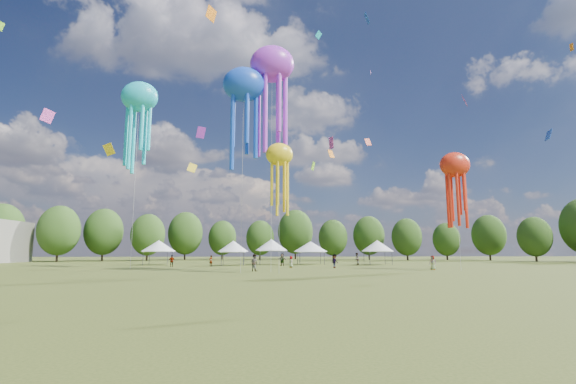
{
  "coord_description": "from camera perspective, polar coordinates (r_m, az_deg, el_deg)",
  "views": [
    {
      "loc": [
        -5.49,
        -10.79,
        2.23
      ],
      "look_at": [
        -3.52,
        15.0,
        6.0
      ],
      "focal_mm": 25.26,
      "sensor_mm": 36.0,
      "label": 1
    }
  ],
  "objects": [
    {
      "name": "ground",
      "position": [
        12.31,
        23.42,
        -18.08
      ],
      "size": [
        300.0,
        300.0,
        0.0
      ],
      "primitive_type": "plane",
      "color": "#384416",
      "rests_on": "ground"
    },
    {
      "name": "spectator_near",
      "position": [
        45.47,
        -4.78,
        -9.9
      ],
      "size": [
        1.15,
        1.12,
        1.87
      ],
      "primitive_type": "imported",
      "rotation": [
        0.0,
        0.0,
        2.47
      ],
      "color": "gray",
      "rests_on": "ground"
    },
    {
      "name": "spectators_far",
      "position": [
        58.3,
        2.77,
        -9.6
      ],
      "size": [
        33.73,
        17.36,
        1.92
      ],
      "color": "gray",
      "rests_on": "ground"
    },
    {
      "name": "festival_tents",
      "position": [
        66.64,
        -2.27,
        -7.6
      ],
      "size": [
        40.74,
        8.84,
        4.16
      ],
      "color": "#47474C",
      "rests_on": "ground"
    },
    {
      "name": "show_kites",
      "position": [
        48.66,
        -5.96,
        10.87
      ],
      "size": [
        43.63,
        15.4,
        25.31
      ],
      "color": "blue",
      "rests_on": "ground"
    },
    {
      "name": "small_kites",
      "position": [
        58.53,
        0.26,
        19.98
      ],
      "size": [
        65.84,
        53.19,
        44.04
      ],
      "color": "blue",
      "rests_on": "ground"
    },
    {
      "name": "treeline",
      "position": [
        73.45,
        -3.09,
        -4.91
      ],
      "size": [
        201.57,
        95.24,
        13.43
      ],
      "color": "#38281C",
      "rests_on": "ground"
    }
  ]
}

